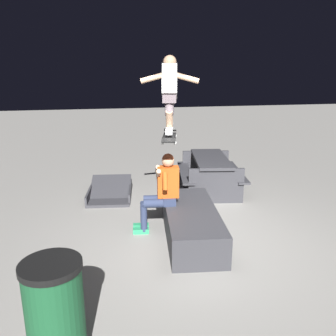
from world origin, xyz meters
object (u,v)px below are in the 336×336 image
Objects in this scene: ledge_box_main at (191,223)px; trash_bin at (55,312)px; skateboard at (169,136)px; person_sitting_on_ledge at (161,189)px; skater_airborne at (170,90)px; kicker_ramp at (110,194)px; picnic_table_back at (210,169)px.

trash_bin reaches higher than ledge_box_main.
skateboard is at bearing -33.19° from trash_bin.
skater_airborne is (-0.01, -0.13, 1.56)m from person_sitting_on_ledge.
person_sitting_on_ledge is 1.26× the size of skateboard.
trash_bin is (-2.42, 1.42, -0.23)m from person_sitting_on_ledge.
person_sitting_on_ledge reaches higher than kicker_ramp.
ledge_box_main is 2.33m from picnic_table_back.
person_sitting_on_ledge is at bearing 59.72° from skateboard.
ledge_box_main is 2.78m from trash_bin.
skateboard reaches higher than picnic_table_back.
ledge_box_main reaches higher than kicker_ramp.
ledge_box_main is 1.79× the size of skater_airborne.
skater_airborne reaches higher than picnic_table_back.
person_sitting_on_ledge is at bearing 49.80° from ledge_box_main.
picnic_table_back is at bearing -89.63° from kicker_ramp.
ledge_box_main is at bearing -139.92° from skater_airborne.
person_sitting_on_ledge is 1.33× the size of trash_bin.
kicker_ramp is 0.67× the size of picnic_table_back.
kicker_ramp is at bearing 27.31° from skater_airborne.
ledge_box_main is 1.42m from skateboard.
kicker_ramp is 4.22m from trash_bin.
skateboard reaches higher than ledge_box_main.
picnic_table_back reaches higher than kicker_ramp.
skater_airborne is at bearing 143.76° from picnic_table_back.
skater_airborne is at bearing 40.08° from ledge_box_main.
person_sitting_on_ledge is at bearing 140.90° from picnic_table_back.
skateboard is (-0.07, -0.12, 0.87)m from person_sitting_on_ledge.
trash_bin is (-2.07, 1.83, 0.26)m from ledge_box_main.
person_sitting_on_ledge is 1.17× the size of skater_airborne.
picnic_table_back is (0.01, -2.19, 0.43)m from kicker_ramp.
picnic_table_back is at bearing -36.24° from skater_airborne.
trash_bin reaches higher than picnic_table_back.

